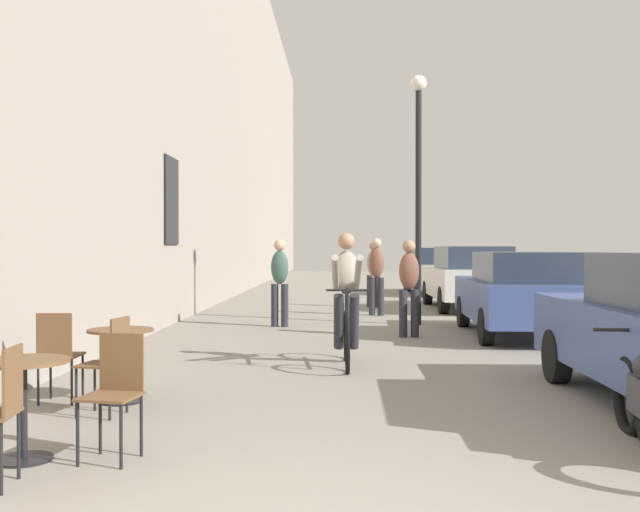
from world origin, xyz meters
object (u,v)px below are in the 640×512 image
object	(u,v)px
pedestrian_far	(376,272)
parked_car_third	(469,277)
cafe_chair_mid_toward_street	(110,359)
cyclist_on_bicycle	(347,302)
cafe_table_near	(24,388)
pedestrian_furthest	(373,270)
cafe_table_mid	(121,349)
parked_car_fourth	(437,270)
pedestrian_near	(409,282)
street_lamp	(418,167)
cafe_chair_near_toward_wall	(115,387)
cafe_chair_mid_toward_wall	(58,351)
pedestrian_mid	(280,278)
parked_car_second	(520,293)

from	to	relation	value
pedestrian_far	parked_car_third	xyz separation A→B (m)	(2.35, 1.73, -0.17)
cafe_chair_mid_toward_street	cyclist_on_bicycle	world-z (taller)	cyclist_on_bicycle
cafe_table_near	parked_car_third	distance (m)	14.21
cyclist_on_bicycle	pedestrian_furthest	xyz separation A→B (m)	(0.75, 9.26, 0.13)
cafe_table_mid	parked_car_fourth	distance (m)	18.04
pedestrian_near	cyclist_on_bicycle	bearing A→B (deg)	-109.91
cafe_table_mid	street_lamp	distance (m)	8.69
cafe_chair_near_toward_wall	cafe_table_mid	world-z (taller)	cafe_chair_near_toward_wall
cafe_chair_near_toward_wall	cafe_chair_mid_toward_wall	size ratio (longest dim) A/B	1.00
cafe_table_near	cafe_chair_mid_toward_street	bearing A→B (deg)	83.00
pedestrian_far	pedestrian_mid	bearing A→B (deg)	-129.07
cafe_chair_mid_toward_street	pedestrian_mid	bearing A→B (deg)	83.16
cafe_chair_mid_toward_street	parked_car_third	world-z (taller)	parked_car_third
cafe_chair_mid_toward_wall	pedestrian_mid	size ratio (longest dim) A/B	0.53
cafe_table_near	street_lamp	world-z (taller)	street_lamp
pedestrian_near	cafe_chair_near_toward_wall	bearing A→B (deg)	-110.81
cafe_table_mid	pedestrian_furthest	xyz separation A→B (m)	(2.98, 11.67, 0.42)
cafe_chair_near_toward_wall	cafe_chair_mid_toward_wall	bearing A→B (deg)	121.44
cafe_chair_mid_toward_street	street_lamp	world-z (taller)	street_lamp
cafe_table_mid	cafe_chair_mid_toward_wall	bearing A→B (deg)	-172.65
pedestrian_near	parked_car_third	bearing A→B (deg)	70.87
cyclist_on_bicycle	cafe_table_near	bearing A→B (deg)	-117.90
pedestrian_mid	street_lamp	distance (m)	3.49
street_lamp	parked_car_second	xyz separation A→B (m)	(1.54, -1.86, -2.36)
cafe_table_mid	street_lamp	bearing A→B (deg)	63.68
cafe_table_near	cyclist_on_bicycle	world-z (taller)	cyclist_on_bicycle
cafe_chair_mid_toward_street	parked_car_third	size ratio (longest dim) A/B	0.20
cafe_chair_mid_toward_street	street_lamp	xyz separation A→B (m)	(3.60, 8.02, 2.59)
cafe_chair_mid_toward_street	parked_car_second	xyz separation A→B (m)	(5.14, 6.16, 0.23)
pedestrian_mid	parked_car_third	distance (m)	6.00
pedestrian_near	parked_car_third	xyz separation A→B (m)	(2.00, 5.76, -0.13)
pedestrian_furthest	parked_car_third	bearing A→B (deg)	-12.72
parked_car_second	parked_car_third	distance (m)	5.57
cafe_table_near	cafe_chair_mid_toward_wall	distance (m)	1.98
cafe_table_mid	parked_car_second	world-z (taller)	parked_car_second
cafe_table_mid	pedestrian_far	bearing A→B (deg)	72.60
cafe_chair_mid_toward_wall	parked_car_fourth	bearing A→B (deg)	71.19
cafe_table_near	cafe_chair_near_toward_wall	size ratio (longest dim) A/B	0.81
cafe_chair_mid_toward_wall	cyclist_on_bicycle	world-z (taller)	cyclist_on_bicycle
cafe_chair_mid_toward_wall	pedestrian_near	world-z (taller)	pedestrian_near
pedestrian_furthest	cafe_chair_mid_toward_street	bearing A→B (deg)	-103.35
cafe_table_near	cafe_table_mid	size ratio (longest dim) A/B	1.00
cafe_chair_mid_toward_wall	cafe_table_near	bearing A→B (deg)	-75.61
street_lamp	pedestrian_mid	bearing A→B (deg)	-170.64
cafe_chair_near_toward_wall	parked_car_second	bearing A→B (deg)	57.98
cafe_table_mid	cafe_chair_mid_toward_street	bearing A→B (deg)	-82.65
cafe_chair_near_toward_wall	parked_car_fourth	world-z (taller)	parked_car_fourth
cafe_chair_near_toward_wall	parked_car_fourth	xyz separation A→B (m)	(4.77, 19.15, 0.27)
cafe_table_mid	parked_car_fourth	size ratio (longest dim) A/B	0.17
cafe_table_mid	cafe_chair_mid_toward_wall	xyz separation A→B (m)	(-0.59, -0.08, -0.00)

